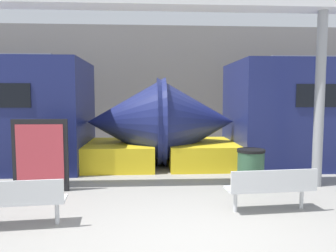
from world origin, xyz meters
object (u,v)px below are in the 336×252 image
object	(u,v)px
trash_bin	(251,169)
support_column_near	(319,100)
bench_near	(271,186)
bench_far	(16,199)
poster_board	(40,155)

from	to	relation	value
trash_bin	support_column_near	bearing A→B (deg)	5.07
bench_near	trash_bin	bearing A→B (deg)	81.50
trash_bin	bench_near	bearing A→B (deg)	-93.66
trash_bin	support_column_near	distance (m)	2.22
trash_bin	support_column_near	xyz separation A→B (m)	(1.60, 0.14, 1.54)
bench_near	trash_bin	xyz separation A→B (m)	(0.10, 1.49, -0.02)
bench_far	bench_near	bearing A→B (deg)	0.89
bench_far	support_column_near	xyz separation A→B (m)	(5.95, 2.11, 1.52)
support_column_near	bench_near	bearing A→B (deg)	-136.19
bench_far	poster_board	size ratio (longest dim) A/B	0.95
bench_far	poster_board	distance (m)	2.05
bench_near	support_column_near	xyz separation A→B (m)	(1.70, 1.63, 1.51)
trash_bin	poster_board	bearing A→B (deg)	179.48
bench_far	trash_bin	world-z (taller)	trash_bin
poster_board	support_column_near	bearing A→B (deg)	0.92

